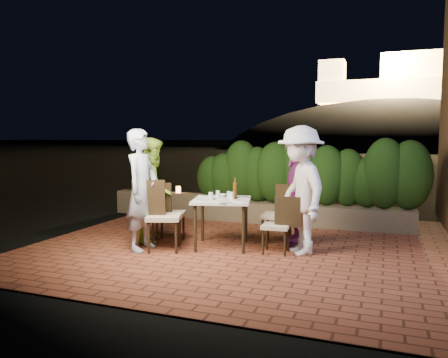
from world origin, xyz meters
The scene contains 29 objects.
ground centered at (0.00, 0.00, -0.02)m, with size 400.00×400.00×0.00m, color black.
terrace_floor centered at (0.00, 0.50, -0.07)m, with size 7.00×6.00×0.15m, color brown.
planter centered at (0.20, 2.30, 0.20)m, with size 4.20×0.55×0.40m, color brown.
hedge centered at (0.20, 2.30, 0.95)m, with size 4.00×0.70×1.10m, color #17360E, non-canonical shape.
parapet centered at (-2.80, 2.30, 0.25)m, with size 2.20×0.30×0.50m, color brown.
hill centered at (2.00, 60.00, -4.00)m, with size 52.00×40.00×22.00m, color black.
fortress centered at (2.00, 60.00, 10.50)m, with size 26.00×8.00×8.00m, color #FFCC7A, non-canonical shape.
dining_table centered at (-0.61, 0.12, 0.38)m, with size 0.86×0.86×0.75m, color white, non-canonical shape.
plate_nw centered at (-0.82, -0.16, 0.76)m, with size 0.23×0.23×0.01m, color white.
plate_sw centered at (-0.95, 0.27, 0.76)m, with size 0.21×0.21×0.01m, color white.
plate_ne centered at (-0.28, 0.00, 0.76)m, with size 0.25×0.25×0.01m, color white.
plate_se centered at (-0.37, 0.38, 0.76)m, with size 0.24×0.24×0.01m, color white.
plate_centre centered at (-0.65, 0.13, 0.76)m, with size 0.20×0.20×0.01m, color white.
plate_front centered at (-0.46, -0.18, 0.76)m, with size 0.24×0.24×0.01m, color white.
glass_nw centered at (-0.73, -0.03, 0.81)m, with size 0.07×0.07×0.12m, color silver.
glass_sw centered at (-0.74, 0.29, 0.80)m, with size 0.06×0.06×0.11m, color silver.
glass_ne centered at (-0.44, 0.11, 0.81)m, with size 0.07×0.07×0.12m, color silver.
glass_se centered at (-0.55, 0.28, 0.80)m, with size 0.06×0.06×0.11m, color silver.
beer_bottle centered at (-0.43, 0.23, 0.92)m, with size 0.06×0.06×0.33m, color #54320E, non-canonical shape.
bowl centered at (-0.73, 0.37, 0.77)m, with size 0.17×0.17×0.04m, color white.
chair_left_front centered at (-1.36, -0.37, 0.53)m, with size 0.49×0.49×1.06m, color black, non-canonical shape.
chair_left_back centered at (-1.52, 0.15, 0.48)m, with size 0.45×0.45×0.97m, color black, non-canonical shape.
chair_right_front centered at (0.26, 0.06, 0.42)m, with size 0.39×0.39×0.84m, color black, non-canonical shape.
chair_right_back centered at (0.15, 0.58, 0.48)m, with size 0.45×0.45×0.97m, color black, non-canonical shape.
diner_blue centered at (-1.69, -0.43, 0.91)m, with size 0.66×0.44×1.82m, color #ABBFDD.
diner_green centered at (-1.82, 0.14, 0.85)m, with size 0.82×0.64×1.69m, color #ABDE45.
diner_white centered at (0.59, 0.17, 0.93)m, with size 1.20×0.69×1.87m, color white.
diner_purple centered at (0.43, 0.70, 0.82)m, with size 0.96×0.40×1.63m, color #74266D.
parapet_lamp centered at (-2.44, 2.30, 0.57)m, with size 0.10×0.10×0.14m, color orange.
Camera 1 is at (1.75, -6.10, 1.70)m, focal length 35.00 mm.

